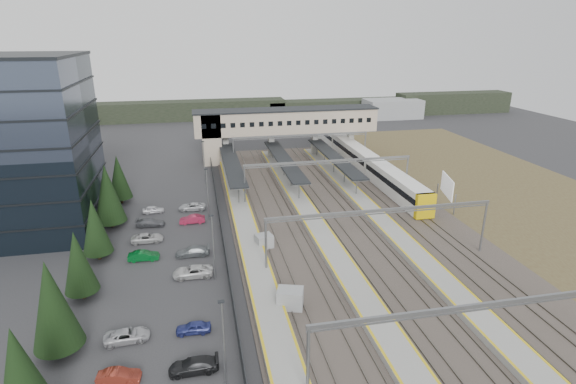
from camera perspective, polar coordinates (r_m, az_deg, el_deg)
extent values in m
plane|color=#2B2B2D|center=(61.16, -2.07, -6.51)|extent=(220.00, 220.00, 0.00)
cube|color=black|center=(75.28, -31.99, -1.67)|extent=(24.30, 18.30, 0.25)
cube|color=black|center=(74.28, -32.47, 0.80)|extent=(24.30, 18.30, 0.25)
cone|color=black|center=(38.19, -30.86, -19.15)|extent=(3.90, 3.90, 7.50)
cylinder|color=black|center=(46.64, -26.85, -17.21)|extent=(0.44, 0.44, 1.20)
cone|color=black|center=(44.25, -27.75, -12.48)|extent=(4.26, 4.26, 8.20)
cylinder|color=black|center=(53.92, -24.53, -11.59)|extent=(0.44, 0.44, 1.20)
cone|color=black|center=(52.16, -25.12, -7.99)|extent=(3.54, 3.54, 6.80)
cylinder|color=black|center=(61.65, -22.85, -7.33)|extent=(0.44, 0.44, 1.20)
cone|color=black|center=(60.09, -23.33, -4.00)|extent=(3.64, 3.64, 7.00)
cylinder|color=black|center=(70.60, -21.44, -3.71)|extent=(0.44, 0.44, 1.20)
cone|color=black|center=(69.00, -21.92, -0.15)|extent=(4.42, 4.42, 8.50)
cylinder|color=black|center=(79.80, -20.36, -0.91)|extent=(0.44, 0.44, 1.20)
cone|color=black|center=(78.57, -20.71, 1.82)|extent=(3.74, 3.74, 7.20)
imported|color=maroon|center=(41.77, -20.71, -21.05)|extent=(3.56, 1.48, 1.14)
imported|color=#ADADB1|center=(45.90, -19.75, -16.79)|extent=(4.25, 2.23, 1.14)
imported|color=#074F1C|center=(59.38, -17.87, -7.71)|extent=(3.82, 1.47, 1.24)
imported|color=#B2B2B2|center=(64.14, -17.43, -5.59)|extent=(4.29, 2.02, 1.19)
imported|color=#4A4D51|center=(68.96, -17.06, -3.73)|extent=(4.31, 2.07, 1.21)
imported|color=silver|center=(73.86, -16.73, -2.15)|extent=(3.40, 1.53, 1.13)
imported|color=black|center=(41.08, -11.88, -20.76)|extent=(4.20, 1.73, 1.22)
imported|color=navy|center=(45.29, -11.93, -16.49)|extent=(3.36, 1.49, 1.12)
imported|color=silver|center=(54.21, -12.00, -9.86)|extent=(4.71, 2.29, 1.29)
imported|color=slate|center=(58.91, -12.03, -7.36)|extent=(4.36, 1.82, 1.26)
imported|color=#A22040|center=(68.55, -12.07, -3.40)|extent=(3.75, 1.32, 1.23)
imported|color=silver|center=(73.48, -12.08, -1.83)|extent=(4.42, 2.36, 1.18)
cylinder|color=slate|center=(37.13, -8.17, -18.78)|extent=(0.16, 0.16, 8.00)
cube|color=black|center=(34.80, -8.49, -13.61)|extent=(0.50, 0.25, 0.15)
cylinder|color=slate|center=(51.57, -9.47, -7.07)|extent=(0.16, 0.16, 8.00)
cube|color=black|center=(49.92, -9.72, -2.97)|extent=(0.50, 0.25, 0.15)
cylinder|color=slate|center=(68.16, -10.17, -0.35)|extent=(0.16, 0.16, 8.00)
cube|color=black|center=(66.91, -10.38, 2.87)|extent=(0.50, 0.25, 0.15)
cylinder|color=slate|center=(85.32, -10.60, 3.71)|extent=(0.16, 0.16, 8.00)
cube|color=black|center=(84.33, -10.77, 6.32)|extent=(0.50, 0.25, 0.15)
cube|color=#26282B|center=(64.66, -8.53, -4.25)|extent=(0.08, 90.00, 2.00)
cube|color=gray|center=(47.36, 0.28, -13.44)|extent=(3.11, 2.64, 2.20)
cube|color=gray|center=(59.39, -3.06, -6.32)|extent=(2.50, 2.24, 1.95)
cube|color=#3C362F|center=(68.25, 7.22, -3.68)|extent=(34.00, 90.00, 0.20)
cube|color=#59544C|center=(65.42, -3.43, -4.45)|extent=(0.08, 90.00, 0.14)
cube|color=#59544C|center=(65.61, -2.18, -4.35)|extent=(0.08, 90.00, 0.14)
cube|color=#59544C|center=(66.04, 0.01, -4.17)|extent=(0.08, 90.00, 0.14)
cube|color=#59544C|center=(66.32, 1.24, -4.07)|extent=(0.08, 90.00, 0.14)
cube|color=#59544C|center=(67.40, 5.03, -3.74)|extent=(0.08, 90.00, 0.14)
cube|color=#59544C|center=(67.80, 6.20, -3.63)|extent=(0.08, 90.00, 0.14)
cube|color=#59544C|center=(68.59, 8.24, -3.45)|extent=(0.08, 90.00, 0.14)
cube|color=#59544C|center=(69.07, 9.37, -3.34)|extent=(0.08, 90.00, 0.14)
cube|color=#59544C|center=(70.75, 12.83, -3.01)|extent=(0.08, 90.00, 0.14)
cube|color=#59544C|center=(71.34, 13.89, -2.91)|extent=(0.08, 90.00, 0.14)
cube|color=#59544C|center=(72.44, 15.72, -2.73)|extent=(0.08, 90.00, 0.14)
cube|color=#59544C|center=(73.09, 16.73, -2.63)|extent=(0.08, 90.00, 0.14)
cube|color=gray|center=(65.10, -5.42, -4.46)|extent=(3.20, 82.00, 0.90)
cube|color=gold|center=(64.80, -6.71, -4.19)|extent=(0.25, 82.00, 0.02)
cube|color=gold|center=(65.06, -4.17, -4.00)|extent=(0.25, 82.00, 0.02)
cube|color=gray|center=(66.75, 3.15, -3.77)|extent=(3.20, 82.00, 0.90)
cube|color=gold|center=(66.24, 1.94, -3.51)|extent=(0.25, 82.00, 0.02)
cube|color=gold|center=(66.93, 4.36, -3.30)|extent=(0.25, 82.00, 0.02)
cube|color=gray|center=(69.81, 11.13, -3.05)|extent=(3.20, 82.00, 0.90)
cube|color=gold|center=(69.11, 10.04, -2.80)|extent=(0.25, 82.00, 0.02)
cube|color=gold|center=(70.19, 12.25, -2.60)|extent=(0.25, 82.00, 0.02)
cube|color=black|center=(84.56, -7.19, 3.75)|extent=(3.00, 30.00, 0.25)
cube|color=slate|center=(84.60, -7.19, 3.65)|extent=(3.10, 30.00, 0.12)
cylinder|color=slate|center=(72.70, -6.28, -0.21)|extent=(0.20, 0.20, 3.10)
cylinder|color=slate|center=(78.82, -6.74, 1.37)|extent=(0.20, 0.20, 3.10)
cylinder|color=slate|center=(85.01, -7.15, 2.71)|extent=(0.20, 0.20, 3.10)
cylinder|color=slate|center=(91.23, -7.49, 3.88)|extent=(0.20, 0.20, 3.10)
cylinder|color=slate|center=(97.49, -7.80, 4.89)|extent=(0.20, 0.20, 3.10)
cube|color=black|center=(85.83, -0.51, 4.15)|extent=(3.00, 30.00, 0.25)
cube|color=slate|center=(85.87, -0.51, 4.05)|extent=(3.10, 30.00, 0.12)
cylinder|color=slate|center=(74.18, 1.43, 0.32)|extent=(0.20, 0.20, 3.10)
cylinder|color=slate|center=(80.19, 0.39, 1.83)|extent=(0.20, 0.20, 3.10)
cylinder|color=slate|center=(86.28, -0.51, 3.12)|extent=(0.20, 0.20, 3.10)
cylinder|color=slate|center=(92.42, -1.29, 4.25)|extent=(0.20, 0.20, 3.10)
cylinder|color=slate|center=(98.60, -1.97, 5.23)|extent=(0.20, 0.20, 3.10)
cube|color=black|center=(88.23, 5.89, 4.47)|extent=(3.00, 30.00, 0.25)
cube|color=slate|center=(88.27, 5.89, 4.38)|extent=(3.10, 30.00, 0.12)
cylinder|color=slate|center=(76.94, 8.71, 0.81)|extent=(0.20, 0.20, 3.10)
cylinder|color=slate|center=(82.76, 7.18, 2.24)|extent=(0.20, 0.20, 3.10)
cylinder|color=slate|center=(88.66, 5.86, 3.48)|extent=(0.20, 0.20, 3.10)
cylinder|color=slate|center=(94.65, 4.69, 4.56)|extent=(0.20, 0.20, 3.10)
cylinder|color=slate|center=(100.70, 3.67, 5.51)|extent=(0.20, 0.20, 3.10)
cube|color=#BFAC93|center=(99.82, -0.21, 9.01)|extent=(40.00, 6.00, 5.00)
cube|color=black|center=(99.38, -0.21, 10.45)|extent=(40.40, 6.40, 0.30)
cube|color=#BFAC93|center=(98.57, -9.72, 6.81)|extent=(4.00, 6.00, 11.00)
cube|color=black|center=(94.95, -10.66, 8.18)|extent=(1.00, 0.06, 1.00)
cube|color=black|center=(95.00, -9.44, 8.26)|extent=(1.00, 0.06, 1.00)
cube|color=black|center=(95.09, -8.23, 8.33)|extent=(1.00, 0.06, 1.00)
cube|color=black|center=(95.22, -7.01, 8.40)|extent=(1.00, 0.06, 1.00)
cube|color=black|center=(95.40, -5.80, 8.47)|extent=(1.00, 0.06, 1.00)
cube|color=black|center=(95.62, -4.60, 8.53)|extent=(1.00, 0.06, 1.00)
cube|color=black|center=(95.88, -3.40, 8.59)|extent=(1.00, 0.06, 1.00)
cube|color=black|center=(96.18, -2.21, 8.64)|extent=(1.00, 0.06, 1.00)
cube|color=black|center=(96.52, -1.03, 8.69)|extent=(1.00, 0.06, 1.00)
cube|color=black|center=(96.90, 0.15, 8.74)|extent=(1.00, 0.06, 1.00)
cube|color=black|center=(97.32, 1.32, 8.78)|extent=(1.00, 0.06, 1.00)
cube|color=black|center=(97.78, 2.47, 8.82)|extent=(1.00, 0.06, 1.00)
cube|color=black|center=(98.27, 3.62, 8.86)|extent=(1.00, 0.06, 1.00)
cube|color=black|center=(98.81, 4.75, 8.89)|extent=(1.00, 0.06, 1.00)
cube|color=black|center=(99.38, 5.87, 8.92)|extent=(1.00, 0.06, 1.00)
cube|color=black|center=(99.99, 6.98, 8.94)|extent=(1.00, 0.06, 1.00)
cube|color=black|center=(100.64, 8.08, 8.96)|extent=(1.00, 0.06, 1.00)
cube|color=black|center=(101.32, 9.16, 8.98)|extent=(1.00, 0.06, 1.00)
cube|color=black|center=(102.03, 10.22, 8.99)|extent=(1.00, 0.06, 1.00)
cube|color=gray|center=(99.20, -8.77, 5.46)|extent=(1.20, 1.60, 6.00)
cube|color=gray|center=(99.28, -7.90, 5.51)|extent=(1.20, 1.60, 6.00)
cube|color=gray|center=(100.37, -2.17, 5.84)|extent=(1.20, 1.60, 6.00)
cube|color=gray|center=(102.43, 3.38, 6.10)|extent=(1.20, 1.60, 6.00)
cube|color=gray|center=(104.90, 7.90, 6.27)|extent=(1.20, 1.60, 6.00)
cylinder|color=slate|center=(35.82, 2.55, -21.30)|extent=(0.28, 0.28, 7.00)
cube|color=slate|center=(38.98, 23.58, -12.99)|extent=(28.40, 0.25, 0.35)
cube|color=slate|center=(39.19, 23.50, -13.49)|extent=(28.40, 0.12, 0.12)
cylinder|color=slate|center=(52.24, -2.81, -7.05)|extent=(0.28, 0.28, 7.00)
cylinder|color=slate|center=(62.44, 23.55, -4.15)|extent=(0.28, 0.28, 7.00)
cube|color=slate|center=(54.46, 11.85, -2.28)|extent=(28.40, 0.25, 0.35)
cube|color=slate|center=(54.61, 11.82, -2.67)|extent=(28.40, 0.12, 0.12)
cylinder|color=slate|center=(72.42, -5.52, 0.66)|extent=(0.28, 0.28, 7.00)
cylinder|color=slate|center=(80.09, 14.81, 1.96)|extent=(0.28, 0.28, 7.00)
cube|color=slate|center=(74.04, 5.24, 3.94)|extent=(28.40, 0.25, 0.35)
cube|color=slate|center=(74.15, 5.23, 3.64)|extent=(28.40, 0.12, 0.12)
cylinder|color=slate|center=(91.49, -6.92, 4.66)|extent=(0.28, 0.28, 7.00)
cylinder|color=slate|center=(97.68, 9.73, 5.48)|extent=(0.28, 0.28, 7.00)
cube|color=slate|center=(92.78, 1.70, 7.23)|extent=(28.40, 0.25, 0.35)
cube|color=slate|center=(92.87, 1.69, 6.99)|extent=(28.40, 0.12, 0.12)
cube|color=white|center=(79.32, 13.54, 0.96)|extent=(3.03, 21.01, 3.89)
cube|color=black|center=(79.19, 13.57, 1.26)|extent=(3.09, 20.41, 0.97)
cube|color=slate|center=(79.86, 13.45, -0.18)|extent=(2.59, 19.61, 0.54)
cube|color=white|center=(98.44, 8.34, 4.93)|extent=(3.03, 21.01, 3.89)
cube|color=black|center=(98.33, 8.35, 5.17)|extent=(3.09, 20.41, 0.97)
cube|color=slate|center=(98.87, 8.29, 3.99)|extent=(2.59, 19.61, 0.54)
cube|color=white|center=(118.42, 4.83, 7.56)|extent=(3.03, 21.01, 3.89)
cube|color=black|center=(118.33, 4.83, 7.76)|extent=(3.09, 20.41, 0.97)
cube|color=slate|center=(118.78, 4.80, 6.77)|extent=(2.59, 19.61, 0.54)
cube|color=#E0B90A|center=(70.63, 17.02, -1.71)|extent=(3.05, 0.90, 3.89)
cylinder|color=slate|center=(74.17, 20.40, -1.54)|extent=(0.20, 0.20, 3.40)
cylinder|color=slate|center=(78.46, 18.40, -0.16)|extent=(0.20, 0.20, 3.40)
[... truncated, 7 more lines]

